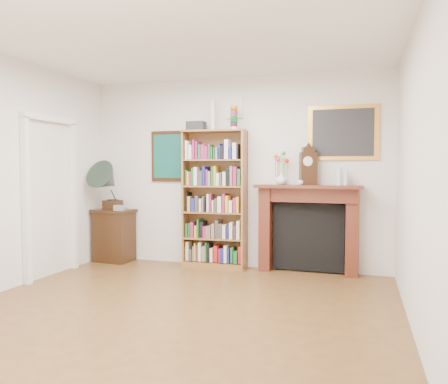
% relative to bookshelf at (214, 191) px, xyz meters
% --- Properties ---
extents(room, '(4.51, 5.01, 2.81)m').
position_rel_bookshelf_xyz_m(room, '(0.25, -2.31, 0.27)').
color(room, '#58371A').
rests_on(room, ground).
extents(door_casing, '(0.08, 1.02, 2.17)m').
position_rel_bookshelf_xyz_m(door_casing, '(-1.95, -1.11, 0.13)').
color(door_casing, white).
rests_on(door_casing, left_wall).
extents(teal_poster, '(0.58, 0.04, 0.78)m').
position_rel_bookshelf_xyz_m(teal_poster, '(-0.80, 0.17, 0.52)').
color(teal_poster, black).
rests_on(teal_poster, back_wall).
extents(small_picture, '(0.26, 0.04, 0.30)m').
position_rel_bookshelf_xyz_m(small_picture, '(0.25, 0.17, 1.22)').
color(small_picture, white).
rests_on(small_picture, back_wall).
extents(gilt_painting, '(0.95, 0.04, 0.75)m').
position_rel_bookshelf_xyz_m(gilt_painting, '(1.80, 0.17, 0.82)').
color(gilt_painting, gold).
rests_on(gilt_painting, back_wall).
extents(bookshelf, '(0.95, 0.39, 2.32)m').
position_rel_bookshelf_xyz_m(bookshelf, '(0.00, 0.00, 0.00)').
color(bookshelf, brown).
rests_on(bookshelf, floor).
extents(side_cabinet, '(0.64, 0.49, 0.82)m').
position_rel_bookshelf_xyz_m(side_cabinet, '(-1.65, -0.05, -0.72)').
color(side_cabinet, black).
rests_on(side_cabinet, floor).
extents(fireplace, '(1.48, 0.42, 1.23)m').
position_rel_bookshelf_xyz_m(fireplace, '(1.35, 0.08, -0.40)').
color(fireplace, '#4F1E12').
rests_on(fireplace, floor).
extents(gramophone, '(0.52, 0.62, 0.77)m').
position_rel_bookshelf_xyz_m(gramophone, '(-1.69, -0.15, 0.12)').
color(gramophone, black).
rests_on(gramophone, side_cabinet).
extents(cd_stack, '(0.13, 0.13, 0.08)m').
position_rel_bookshelf_xyz_m(cd_stack, '(-1.48, -0.18, -0.27)').
color(cd_stack, '#ACAAB7').
rests_on(cd_stack, side_cabinet).
extents(mantel_clock, '(0.25, 0.20, 0.52)m').
position_rel_bookshelf_xyz_m(mantel_clock, '(1.35, 0.04, 0.36)').
color(mantel_clock, black).
rests_on(mantel_clock, fireplace).
extents(flower_vase, '(0.16, 0.16, 0.17)m').
position_rel_bookshelf_xyz_m(flower_vase, '(0.98, 0.06, 0.19)').
color(flower_vase, white).
rests_on(flower_vase, fireplace).
extents(teacup, '(0.10, 0.10, 0.07)m').
position_rel_bookshelf_xyz_m(teacup, '(1.26, -0.03, 0.14)').
color(teacup, white).
rests_on(teacup, fireplace).
extents(bottle_left, '(0.07, 0.07, 0.24)m').
position_rel_bookshelf_xyz_m(bottle_left, '(1.77, 0.03, 0.22)').
color(bottle_left, silver).
rests_on(bottle_left, fireplace).
extents(bottle_right, '(0.06, 0.06, 0.20)m').
position_rel_bookshelf_xyz_m(bottle_right, '(1.85, 0.04, 0.20)').
color(bottle_right, silver).
rests_on(bottle_right, fireplace).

